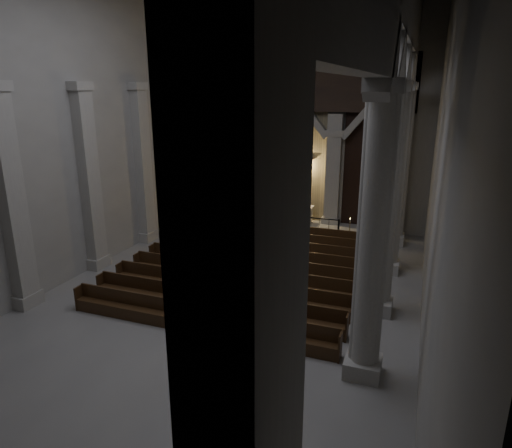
% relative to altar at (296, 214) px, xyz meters
% --- Properties ---
extents(room, '(24.00, 24.10, 12.00)m').
position_rel_altar_xyz_m(room, '(0.18, -10.93, 6.93)').
color(room, gray).
rests_on(room, ground).
extents(sanctuary_wall, '(14.00, 0.77, 12.00)m').
position_rel_altar_xyz_m(sanctuary_wall, '(0.18, 0.60, 5.95)').
color(sanctuary_wall, '#A5A29A').
rests_on(sanctuary_wall, ground).
extents(right_arcade, '(1.00, 24.00, 12.00)m').
position_rel_altar_xyz_m(right_arcade, '(5.68, -9.60, 7.16)').
color(right_arcade, '#A5A29A').
rests_on(right_arcade, ground).
extents(left_pilasters, '(0.60, 13.00, 8.03)m').
position_rel_altar_xyz_m(left_pilasters, '(-6.57, -7.43, 3.24)').
color(left_pilasters, '#A5A29A').
rests_on(left_pilasters, ground).
extents(sanctuary_step, '(8.50, 2.60, 0.15)m').
position_rel_altar_xyz_m(sanctuary_step, '(0.18, -0.33, -0.59)').
color(sanctuary_step, '#A5A29A').
rests_on(sanctuary_step, ground).
extents(altar, '(2.03, 0.81, 1.03)m').
position_rel_altar_xyz_m(altar, '(0.00, 0.00, 0.00)').
color(altar, beige).
rests_on(altar, sanctuary_step).
extents(altar_rail, '(5.36, 0.09, 1.05)m').
position_rel_altar_xyz_m(altar_rail, '(0.18, -1.59, 0.03)').
color(altar_rail, black).
rests_on(altar_rail, ground).
extents(candle_stand_left, '(0.27, 0.27, 1.62)m').
position_rel_altar_xyz_m(candle_stand_left, '(-2.34, -1.65, -0.23)').
color(candle_stand_left, '#AC8C34').
rests_on(candle_stand_left, ground).
extents(candle_stand_right, '(0.21, 0.21, 1.26)m').
position_rel_altar_xyz_m(candle_stand_right, '(3.45, -1.89, -0.33)').
color(candle_stand_right, '#AC8C34').
rests_on(candle_stand_right, ground).
extents(pews, '(9.59, 10.14, 0.94)m').
position_rel_altar_xyz_m(pews, '(0.18, -8.08, -0.36)').
color(pews, black).
rests_on(pews, ground).
extents(worshipper, '(0.46, 0.37, 1.11)m').
position_rel_altar_xyz_m(worshipper, '(1.27, -4.54, -0.11)').
color(worshipper, black).
rests_on(worshipper, ground).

